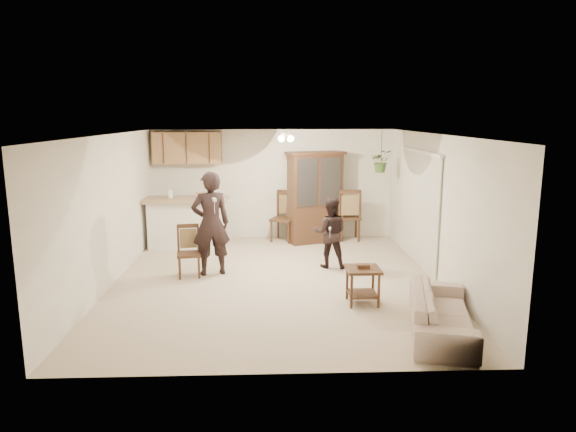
{
  "coord_description": "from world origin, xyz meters",
  "views": [
    {
      "loc": [
        -0.11,
        -8.47,
        2.8
      ],
      "look_at": [
        0.23,
        0.4,
        1.06
      ],
      "focal_mm": 32.0,
      "sensor_mm": 36.0,
      "label": 1
    }
  ],
  "objects_px": {
    "child": "(330,232)",
    "china_hutch": "(315,198)",
    "sofa": "(441,306)",
    "chair_hutch_left": "(283,227)",
    "chair_bar": "(189,262)",
    "adult": "(211,225)",
    "side_table": "(363,285)",
    "chair_hutch_right": "(348,225)"
  },
  "relations": [
    {
      "from": "side_table",
      "to": "chair_hutch_left",
      "type": "height_order",
      "value": "chair_hutch_left"
    },
    {
      "from": "chair_bar",
      "to": "chair_hutch_right",
      "type": "bearing_deg",
      "value": 30.16
    },
    {
      "from": "sofa",
      "to": "child",
      "type": "bearing_deg",
      "value": 33.88
    },
    {
      "from": "sofa",
      "to": "chair_hutch_right",
      "type": "xyz_separation_m",
      "value": [
        -0.43,
        5.16,
        -0.03
      ]
    },
    {
      "from": "adult",
      "to": "chair_bar",
      "type": "xyz_separation_m",
      "value": [
        -0.39,
        -0.12,
        -0.64
      ]
    },
    {
      "from": "chair_bar",
      "to": "chair_hutch_left",
      "type": "relative_size",
      "value": 0.8
    },
    {
      "from": "sofa",
      "to": "china_hutch",
      "type": "xyz_separation_m",
      "value": [
        -1.2,
        5.01,
        0.64
      ]
    },
    {
      "from": "sofa",
      "to": "adult",
      "type": "xyz_separation_m",
      "value": [
        -3.27,
        2.67,
        0.53
      ]
    },
    {
      "from": "chair_hutch_left",
      "to": "side_table",
      "type": "bearing_deg",
      "value": -52.19
    },
    {
      "from": "child",
      "to": "china_hutch",
      "type": "bearing_deg",
      "value": -79.02
    },
    {
      "from": "side_table",
      "to": "chair_hutch_right",
      "type": "relative_size",
      "value": 0.52
    },
    {
      "from": "adult",
      "to": "chair_hutch_left",
      "type": "bearing_deg",
      "value": -135.17
    },
    {
      "from": "child",
      "to": "side_table",
      "type": "xyz_separation_m",
      "value": [
        0.27,
        -1.92,
        -0.39
      ]
    },
    {
      "from": "child",
      "to": "chair_hutch_left",
      "type": "relative_size",
      "value": 1.19
    },
    {
      "from": "sofa",
      "to": "adult",
      "type": "height_order",
      "value": "adult"
    },
    {
      "from": "chair_hutch_left",
      "to": "child",
      "type": "bearing_deg",
      "value": -45.98
    },
    {
      "from": "sofa",
      "to": "chair_bar",
      "type": "height_order",
      "value": "chair_bar"
    },
    {
      "from": "child",
      "to": "chair_hutch_right",
      "type": "xyz_separation_m",
      "value": [
        0.67,
        2.15,
        -0.34
      ]
    },
    {
      "from": "china_hutch",
      "to": "chair_hutch_left",
      "type": "height_order",
      "value": "china_hutch"
    },
    {
      "from": "china_hutch",
      "to": "chair_hutch_left",
      "type": "relative_size",
      "value": 1.78
    },
    {
      "from": "china_hutch",
      "to": "child",
      "type": "bearing_deg",
      "value": -105.37
    },
    {
      "from": "adult",
      "to": "child",
      "type": "distance_m",
      "value": 2.21
    },
    {
      "from": "sofa",
      "to": "adult",
      "type": "distance_m",
      "value": 4.25
    },
    {
      "from": "adult",
      "to": "chair_hutch_left",
      "type": "relative_size",
      "value": 1.58
    },
    {
      "from": "child",
      "to": "chair_hutch_left",
      "type": "xyz_separation_m",
      "value": [
        -0.81,
        2.08,
        -0.35
      ]
    },
    {
      "from": "adult",
      "to": "side_table",
      "type": "distance_m",
      "value": 2.96
    },
    {
      "from": "child",
      "to": "chair_bar",
      "type": "height_order",
      "value": "child"
    },
    {
      "from": "sofa",
      "to": "china_hutch",
      "type": "relative_size",
      "value": 0.92
    },
    {
      "from": "adult",
      "to": "china_hutch",
      "type": "relative_size",
      "value": 0.89
    },
    {
      "from": "side_table",
      "to": "chair_bar",
      "type": "height_order",
      "value": "chair_bar"
    },
    {
      "from": "sofa",
      "to": "china_hutch",
      "type": "bearing_deg",
      "value": 27.37
    },
    {
      "from": "child",
      "to": "chair_bar",
      "type": "distance_m",
      "value": 2.63
    },
    {
      "from": "chair_hutch_right",
      "to": "adult",
      "type": "bearing_deg",
      "value": 42.2
    },
    {
      "from": "adult",
      "to": "child",
      "type": "bearing_deg",
      "value": 173.14
    },
    {
      "from": "side_table",
      "to": "chair_bar",
      "type": "relative_size",
      "value": 0.68
    },
    {
      "from": "side_table",
      "to": "chair_hutch_left",
      "type": "relative_size",
      "value": 0.54
    },
    {
      "from": "side_table",
      "to": "chair_hutch_right",
      "type": "bearing_deg",
      "value": 84.3
    },
    {
      "from": "china_hutch",
      "to": "chair_hutch_right",
      "type": "relative_size",
      "value": 1.7
    },
    {
      "from": "sofa",
      "to": "side_table",
      "type": "relative_size",
      "value": 3.04
    },
    {
      "from": "sofa",
      "to": "chair_hutch_left",
      "type": "xyz_separation_m",
      "value": [
        -1.91,
        5.1,
        -0.05
      ]
    },
    {
      "from": "side_table",
      "to": "chair_hutch_left",
      "type": "distance_m",
      "value": 4.14
    },
    {
      "from": "adult",
      "to": "chair_hutch_left",
      "type": "distance_m",
      "value": 2.84
    }
  ]
}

